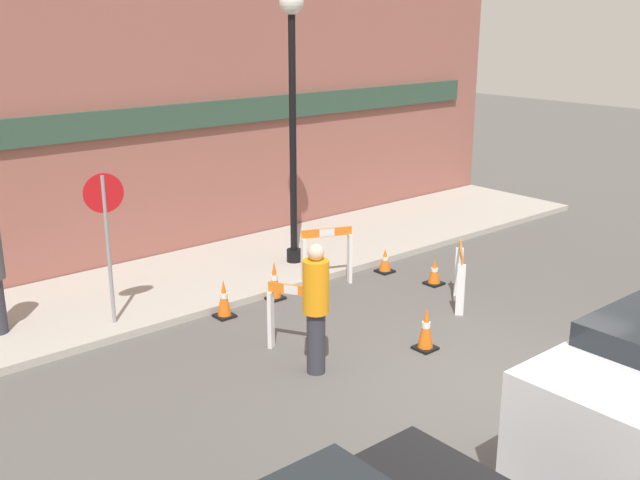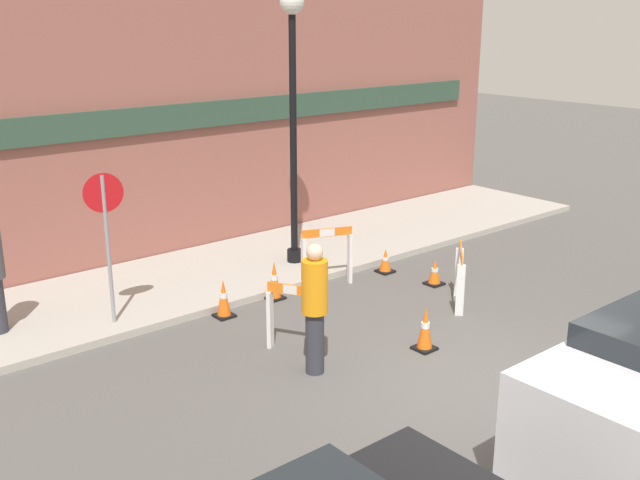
# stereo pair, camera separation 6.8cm
# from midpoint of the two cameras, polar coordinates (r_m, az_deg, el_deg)

# --- Properties ---
(ground_plane) EXTENTS (60.00, 60.00, 0.00)m
(ground_plane) POSITION_cam_midpoint_polar(r_m,az_deg,el_deg) (10.28, 13.00, -10.94)
(ground_plane) COLOR #565451
(sidewalk_slab) EXTENTS (18.00, 3.06, 0.12)m
(sidewalk_slab) POSITION_cam_midpoint_polar(r_m,az_deg,el_deg) (14.34, -6.44, -2.18)
(sidewalk_slab) COLOR #ADA89E
(sidewalk_slab) RESTS_ON ground_plane
(storefront_facade) EXTENTS (18.00, 0.22, 5.50)m
(storefront_facade) POSITION_cam_midpoint_polar(r_m,az_deg,el_deg) (15.05, -10.22, 9.13)
(storefront_facade) COLOR #93564C
(storefront_facade) RESTS_ON ground_plane
(streetlamp_post) EXTENTS (0.44, 0.44, 5.00)m
(streetlamp_post) POSITION_cam_midpoint_polar(r_m,az_deg,el_deg) (13.80, -1.94, 11.18)
(streetlamp_post) COLOR black
(streetlamp_post) RESTS_ON sidewalk_slab
(stop_sign) EXTENTS (0.59, 0.14, 2.36)m
(stop_sign) POSITION_cam_midpoint_polar(r_m,az_deg,el_deg) (11.62, -15.83, 1.17)
(stop_sign) COLOR gray
(stop_sign) RESTS_ON sidewalk_slab
(barricade_0) EXTENTS (0.92, 0.48, 1.06)m
(barricade_0) POSITION_cam_midpoint_polar(r_m,az_deg,el_deg) (13.40, 0.68, -1.08)
(barricade_0) COLOR white
(barricade_0) RESTS_ON ground_plane
(barricade_1) EXTENTS (0.46, 0.68, 1.02)m
(barricade_1) POSITION_cam_midpoint_polar(r_m,az_deg,el_deg) (10.85, -2.08, -5.82)
(barricade_1) COLOR white
(barricade_1) RESTS_ON ground_plane
(barricade_2) EXTENTS (0.80, 0.73, 1.02)m
(barricade_2) POSITION_cam_midpoint_polar(r_m,az_deg,el_deg) (12.70, 10.76, -2.54)
(barricade_2) COLOR white
(barricade_2) RESTS_ON ground_plane
(traffic_cone_0) EXTENTS (0.30, 0.30, 0.48)m
(traffic_cone_0) POSITION_cam_midpoint_polar(r_m,az_deg,el_deg) (13.69, 8.87, -2.47)
(traffic_cone_0) COLOR black
(traffic_cone_0) RESTS_ON ground_plane
(traffic_cone_1) EXTENTS (0.30, 0.30, 0.65)m
(traffic_cone_1) POSITION_cam_midpoint_polar(r_m,az_deg,el_deg) (12.18, -7.19, -4.47)
(traffic_cone_1) COLOR black
(traffic_cone_1) RESTS_ON ground_plane
(traffic_cone_2) EXTENTS (0.30, 0.30, 0.67)m
(traffic_cone_2) POSITION_cam_midpoint_polar(r_m,az_deg,el_deg) (11.06, 8.19, -6.73)
(traffic_cone_2) COLOR black
(traffic_cone_2) RESTS_ON ground_plane
(traffic_cone_3) EXTENTS (0.30, 0.30, 0.68)m
(traffic_cone_3) POSITION_cam_midpoint_polar(r_m,az_deg,el_deg) (12.85, -3.35, -3.12)
(traffic_cone_3) COLOR black
(traffic_cone_3) RESTS_ON ground_plane
(traffic_cone_4) EXTENTS (0.30, 0.30, 0.47)m
(traffic_cone_4) POSITION_cam_midpoint_polar(r_m,az_deg,el_deg) (14.22, 5.14, -1.61)
(traffic_cone_4) COLOR black
(traffic_cone_4) RESTS_ON ground_plane
(person_worker) EXTENTS (0.50, 0.50, 1.84)m
(person_worker) POSITION_cam_midpoint_polar(r_m,az_deg,el_deg) (10.03, -0.21, -4.93)
(person_worker) COLOR #33333D
(person_worker) RESTS_ON ground_plane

